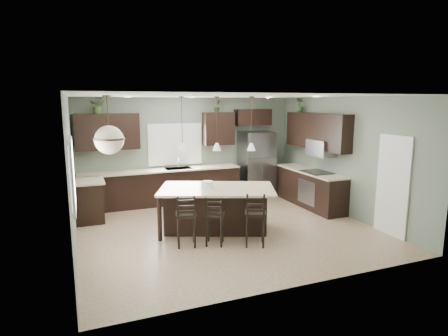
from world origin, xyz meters
The scene contains 33 objects.
ground centered at (0.00, 0.00, 0.00)m, with size 6.00×6.00×0.00m, color #9E8466.
pantry_door centered at (2.98, -1.55, 1.02)m, with size 0.04×0.82×2.04m, color white.
window_back centered at (-0.40, 2.73, 1.55)m, with size 1.35×0.02×1.00m, color white.
window_left centered at (-2.98, -0.80, 1.55)m, with size 0.02×1.10×1.00m, color white.
left_return_cabs centered at (-2.70, 1.70, 0.45)m, with size 0.60×0.90×0.90m, color black.
left_return_countertop centered at (-2.68, 1.70, 0.92)m, with size 0.66×0.96×0.04m, color beige.
back_lower_cabs centered at (-0.85, 2.45, 0.45)m, with size 4.20×0.60×0.90m, color black.
back_countertop centered at (-0.85, 2.43, 0.92)m, with size 4.20×0.66×0.04m, color beige.
sink_inset centered at (-0.40, 2.43, 0.94)m, with size 0.70×0.45×0.01m, color gray.
faucet centered at (-0.40, 2.40, 1.08)m, with size 0.02×0.02×0.28m, color silver.
back_upper_left centered at (-2.15, 2.58, 1.95)m, with size 1.55×0.34×0.90m, color black.
back_upper_right centered at (0.80, 2.58, 1.95)m, with size 0.85×0.34×0.90m, color black.
fridge_header centered at (1.85, 2.58, 2.25)m, with size 1.05×0.34×0.45m, color black.
right_lower_cabs centered at (2.70, 0.87, 0.45)m, with size 0.60×2.35×0.90m, color black.
right_countertop centered at (2.68, 0.87, 0.92)m, with size 0.66×2.35×0.04m, color beige.
cooktop centered at (2.68, 0.60, 0.94)m, with size 0.58×0.75×0.02m, color black.
wall_oven_front centered at (2.40, 0.60, 0.45)m, with size 0.01×0.72×0.60m, color gray.
right_upper_cabs centered at (2.83, 0.87, 1.95)m, with size 0.34×2.35×0.90m, color black.
microwave centered at (2.78, 0.60, 1.55)m, with size 0.40×0.75×0.40m, color gray.
refrigerator centered at (1.88, 2.35, 0.93)m, with size 0.90×0.74×1.85m, color gray.
kitchen_island centered at (-0.23, -0.03, 0.46)m, with size 2.34×1.33×0.92m, color black.
serving_dish centered at (-0.42, 0.04, 0.99)m, with size 0.24×0.24×0.14m, color silver.
bar_stool_left centered at (-1.07, -0.62, 0.51)m, with size 0.37×0.37×1.01m, color black.
bar_stool_center centered at (-0.55, -0.76, 0.48)m, with size 0.36×0.36×0.96m, color black.
bar_stool_right centered at (0.15, -1.07, 0.52)m, with size 0.39×0.39×1.04m, color black.
pendant_left centered at (-0.88, 0.23, 2.25)m, with size 0.17×0.17×1.10m, color silver, non-canonical shape.
pendant_center centered at (-0.23, -0.03, 2.25)m, with size 0.17×0.17×1.10m, color white, non-canonical shape.
pendant_right centered at (0.42, -0.30, 2.25)m, with size 0.17×0.17×1.10m, color white, non-canonical shape.
chandelier centered at (-2.36, -0.55, 2.30)m, with size 0.53×0.53×0.99m, color beige, non-canonical shape.
plant_back_left centered at (-2.33, 2.55, 2.60)m, with size 0.36×0.31×0.39m, color #3A5927.
plant_back_right centered at (0.75, 2.55, 2.57)m, with size 0.19×0.15×0.34m, color #304B20.
plant_right_wall centered at (2.80, 1.67, 2.59)m, with size 0.21×0.21×0.38m, color #305927.
room_shell centered at (0.00, 0.00, 1.70)m, with size 6.00×6.00×6.00m.
Camera 1 is at (-2.88, -7.11, 2.69)m, focal length 30.00 mm.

